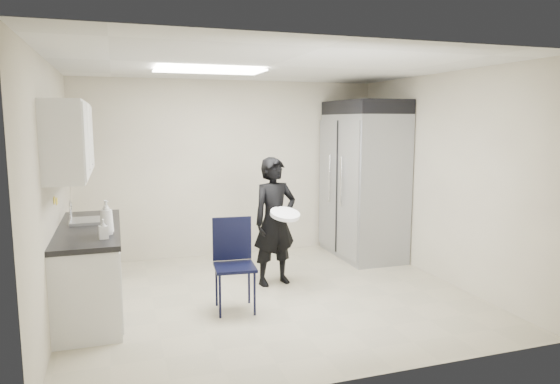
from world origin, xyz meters
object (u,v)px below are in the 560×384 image
object	(u,v)px
commercial_fridge	(363,186)
folding_chair	(235,267)
man_tuxedo	(275,221)
lower_counter	(90,271)

from	to	relation	value
commercial_fridge	folding_chair	xyz separation A→B (m)	(-2.32, -1.57, -0.57)
commercial_fridge	man_tuxedo	xyz separation A→B (m)	(-1.65, -0.85, -0.26)
folding_chair	lower_counter	bearing A→B (deg)	166.50
commercial_fridge	folding_chair	distance (m)	2.86
lower_counter	folding_chair	xyz separation A→B (m)	(1.46, -0.50, 0.05)
lower_counter	commercial_fridge	xyz separation A→B (m)	(3.78, 1.07, 0.62)
lower_counter	folding_chair	size ratio (longest dim) A/B	2.00
commercial_fridge	folding_chair	world-z (taller)	commercial_fridge
folding_chair	man_tuxedo	xyz separation A→B (m)	(0.67, 0.72, 0.31)
folding_chair	commercial_fridge	bearing A→B (deg)	39.35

